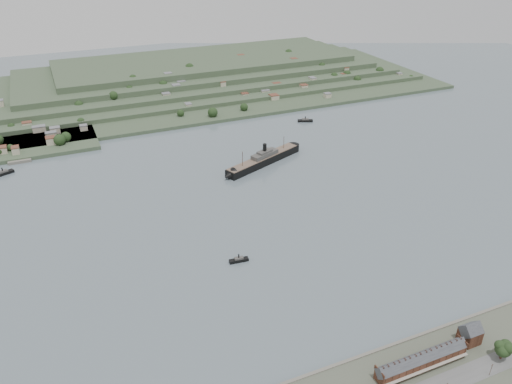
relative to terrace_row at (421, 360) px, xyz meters
name	(u,v)px	position (x,y,z in m)	size (l,w,h in m)	color
ground	(294,217)	(10.00, 168.02, -6.84)	(1400.00, 1400.00, 0.00)	slate
terrace_row	(421,360)	(0.00, 0.00, 0.00)	(55.60, 9.80, 11.07)	#402316
gabled_building	(470,333)	(37.50, 4.02, 1.34)	(10.40, 10.18, 14.09)	#402316
far_peninsula	(188,78)	(37.91, 561.12, 5.04)	(760.00, 309.00, 30.00)	#2F432D
steamship	(262,160)	(26.60, 271.04, -2.18)	(99.81, 49.97, 25.24)	black
tugboat	(239,260)	(-53.82, 129.63, -5.31)	(14.24, 5.05, 6.27)	black
ferry_west	(3,173)	(-209.85, 348.73, -5.08)	(20.10, 12.51, 7.32)	black
ferry_east	(305,120)	(124.91, 361.68, -5.20)	(18.72, 11.34, 6.80)	black
fig_tree	(504,349)	(44.80, -13.04, 2.62)	(10.95, 9.49, 12.22)	#442D1F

